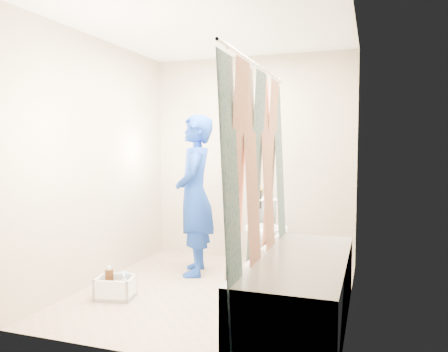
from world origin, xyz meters
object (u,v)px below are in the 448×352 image
(bathtub, at_px, (299,287))
(toilet, at_px, (267,232))
(plumber, at_px, (195,195))
(cleaning_caddy, at_px, (117,288))

(bathtub, xyz_separation_m, toilet, (-0.61, 1.51, 0.11))
(toilet, bearing_deg, bathtub, -79.72)
(bathtub, xyz_separation_m, plumber, (-1.25, 0.91, 0.57))
(plumber, xyz_separation_m, cleaning_caddy, (-0.37, -0.93, -0.75))
(plumber, bearing_deg, cleaning_caddy, -40.63)
(toilet, height_order, cleaning_caddy, toilet)
(cleaning_caddy, bearing_deg, plumber, 56.95)
(bathtub, height_order, toilet, toilet)
(plumber, distance_m, cleaning_caddy, 1.24)
(cleaning_caddy, bearing_deg, toilet, 45.23)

